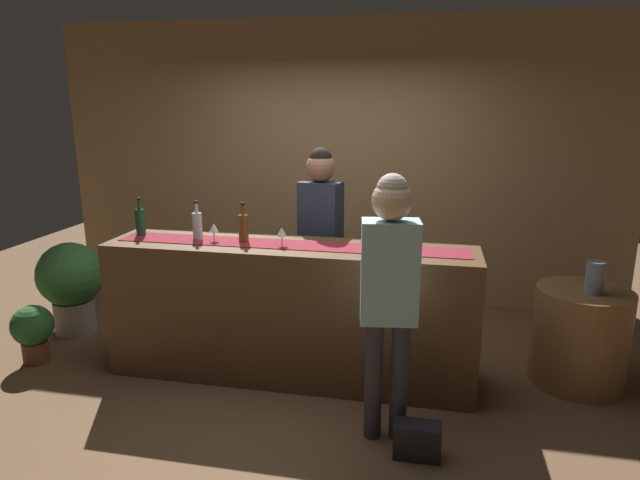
% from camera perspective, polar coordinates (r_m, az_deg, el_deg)
% --- Properties ---
extents(ground_plane, '(10.00, 10.00, 0.00)m').
position_cam_1_polar(ground_plane, '(4.43, -3.04, -13.75)').
color(ground_plane, brown).
extents(back_wall, '(6.00, 0.12, 2.90)m').
position_cam_1_polar(back_wall, '(5.81, 1.53, 8.00)').
color(back_wall, tan).
rests_on(back_wall, ground).
extents(bar_counter, '(2.77, 0.60, 1.05)m').
position_cam_1_polar(bar_counter, '(4.21, -3.13, -7.44)').
color(bar_counter, '#543821').
rests_on(bar_counter, ground).
extents(counter_runner_cloth, '(2.63, 0.28, 0.01)m').
position_cam_1_polar(counter_runner_cloth, '(4.05, -3.23, -0.48)').
color(counter_runner_cloth, maroon).
rests_on(counter_runner_cloth, bar_counter).
extents(wine_bottle_amber, '(0.07, 0.07, 0.30)m').
position_cam_1_polar(wine_bottle_amber, '(4.13, -7.99, 1.29)').
color(wine_bottle_amber, brown).
rests_on(wine_bottle_amber, bar_counter).
extents(wine_bottle_green, '(0.07, 0.07, 0.30)m').
position_cam_1_polar(wine_bottle_green, '(4.53, -18.22, 1.85)').
color(wine_bottle_green, '#194723').
rests_on(wine_bottle_green, bar_counter).
extents(wine_bottle_clear, '(0.07, 0.07, 0.30)m').
position_cam_1_polar(wine_bottle_clear, '(4.27, -12.68, 1.50)').
color(wine_bottle_clear, '#B2C6C1').
rests_on(wine_bottle_clear, bar_counter).
extents(wine_glass_near_customer, '(0.07, 0.07, 0.14)m').
position_cam_1_polar(wine_glass_near_customer, '(4.19, -11.03, 1.23)').
color(wine_glass_near_customer, silver).
rests_on(wine_glass_near_customer, bar_counter).
extents(wine_glass_mid_counter, '(0.07, 0.07, 0.14)m').
position_cam_1_polar(wine_glass_mid_counter, '(3.99, -4.00, 0.80)').
color(wine_glass_mid_counter, silver).
rests_on(wine_glass_mid_counter, bar_counter).
extents(bartender, '(0.38, 0.27, 1.72)m').
position_cam_1_polar(bartender, '(4.57, 0.06, 1.45)').
color(bartender, '#26262B').
rests_on(bartender, ground).
extents(customer_sipping, '(0.37, 0.25, 1.69)m').
position_cam_1_polar(customer_sipping, '(3.28, 7.25, -4.30)').
color(customer_sipping, '#33333D').
rests_on(customer_sipping, ground).
extents(round_side_table, '(0.68, 0.68, 0.74)m').
position_cam_1_polar(round_side_table, '(4.59, 25.47, -9.07)').
color(round_side_table, olive).
rests_on(round_side_table, ground).
extents(vase_on_side_table, '(0.13, 0.13, 0.24)m').
position_cam_1_polar(vase_on_side_table, '(4.37, 26.75, -3.52)').
color(vase_on_side_table, slate).
rests_on(vase_on_side_table, round_side_table).
extents(potted_plant_tall, '(0.58, 0.58, 0.85)m').
position_cam_1_polar(potted_plant_tall, '(5.47, -24.54, -3.97)').
color(potted_plant_tall, '#9E9389').
rests_on(potted_plant_tall, ground).
extents(potted_plant_small, '(0.33, 0.33, 0.49)m').
position_cam_1_polar(potted_plant_small, '(5.06, -27.75, -8.29)').
color(potted_plant_small, brown).
rests_on(potted_plant_small, ground).
extents(handbag, '(0.28, 0.14, 0.22)m').
position_cam_1_polar(handbag, '(3.53, 10.09, -19.87)').
color(handbag, black).
rests_on(handbag, ground).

